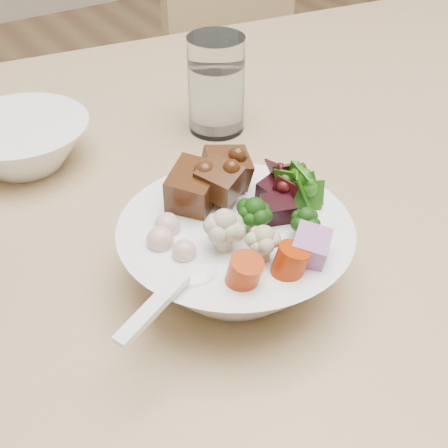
% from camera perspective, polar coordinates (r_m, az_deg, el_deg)
% --- Properties ---
extents(dining_table, '(1.82, 1.19, 0.80)m').
position_cam_1_polar(dining_table, '(0.81, 12.20, 0.75)').
color(dining_table, tan).
rests_on(dining_table, ground).
extents(chair_far, '(0.40, 0.40, 0.81)m').
position_cam_1_polar(chair_far, '(1.57, 3.04, 9.56)').
color(chair_far, tan).
rests_on(chair_far, ground).
extents(food_bowl, '(0.21, 0.21, 0.11)m').
position_cam_1_polar(food_bowl, '(0.56, 1.09, -2.20)').
color(food_bowl, white).
rests_on(food_bowl, dining_table).
extents(soup_spoon, '(0.11, 0.06, 0.02)m').
position_cam_1_polar(soup_spoon, '(0.49, -3.58, -5.48)').
color(soup_spoon, white).
rests_on(soup_spoon, food_bowl).
extents(water_glass, '(0.07, 0.07, 0.12)m').
position_cam_1_polar(water_glass, '(0.79, -0.71, 12.29)').
color(water_glass, silver).
rests_on(water_glass, dining_table).
extents(side_bowl, '(0.16, 0.16, 0.05)m').
position_cam_1_polar(side_bowl, '(0.77, -17.93, 6.99)').
color(side_bowl, white).
rests_on(side_bowl, dining_table).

